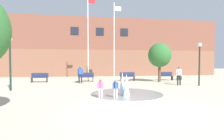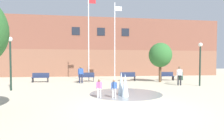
# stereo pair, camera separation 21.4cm
# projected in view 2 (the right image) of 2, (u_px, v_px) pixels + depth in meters

# --- Properties ---
(ground_plane) EXTENTS (100.00, 100.00, 0.00)m
(ground_plane) POSITION_uv_depth(u_px,v_px,m) (131.00, 108.00, 7.23)
(ground_plane) COLOR #BCB299
(library_building) EXTENTS (36.00, 6.05, 8.41)m
(library_building) POSITION_uv_depth(u_px,v_px,m) (100.00, 49.00, 27.70)
(library_building) COLOR brown
(library_building) RESTS_ON ground
(splash_fountain) EXTENTS (4.40, 4.40, 1.36)m
(splash_fountain) POSITION_uv_depth(u_px,v_px,m) (124.00, 87.00, 10.08)
(splash_fountain) COLOR gray
(splash_fountain) RESTS_ON ground
(park_bench_under_left_flagpole) EXTENTS (1.60, 0.44, 0.91)m
(park_bench_under_left_flagpole) POSITION_uv_depth(u_px,v_px,m) (40.00, 77.00, 17.08)
(park_bench_under_left_flagpole) COLOR #28282D
(park_bench_under_left_flagpole) RESTS_ON ground
(park_bench_under_right_flagpole) EXTENTS (1.60, 0.44, 0.91)m
(park_bench_under_right_flagpole) POSITION_uv_depth(u_px,v_px,m) (86.00, 77.00, 17.66)
(park_bench_under_right_flagpole) COLOR #28282D
(park_bench_under_right_flagpole) RESTS_ON ground
(park_bench_near_trashcan) EXTENTS (1.60, 0.44, 0.91)m
(park_bench_near_trashcan) POSITION_uv_depth(u_px,v_px,m) (128.00, 76.00, 18.38)
(park_bench_near_trashcan) COLOR #28282D
(park_bench_near_trashcan) RESTS_ON ground
(park_bench_far_right) EXTENTS (1.60, 0.44, 0.91)m
(park_bench_far_right) POSITION_uv_depth(u_px,v_px,m) (167.00, 76.00, 19.01)
(park_bench_far_right) COLOR #28282D
(park_bench_far_right) RESTS_ON ground
(adult_watching) EXTENTS (0.50, 0.25, 1.59)m
(adult_watching) POSITION_uv_depth(u_px,v_px,m) (81.00, 73.00, 16.23)
(adult_watching) COLOR #1E233D
(adult_watching) RESTS_ON ground
(adult_near_bench) EXTENTS (0.50, 0.39, 1.59)m
(adult_near_bench) POSITION_uv_depth(u_px,v_px,m) (179.00, 74.00, 14.62)
(adult_near_bench) COLOR #28282D
(adult_near_bench) RESTS_ON ground
(child_with_pink_shirt) EXTENTS (0.31, 0.23, 0.99)m
(child_with_pink_shirt) POSITION_uv_depth(u_px,v_px,m) (114.00, 87.00, 9.22)
(child_with_pink_shirt) COLOR silver
(child_with_pink_shirt) RESTS_ON ground
(child_in_fountain) EXTENTS (0.31, 0.23, 0.99)m
(child_in_fountain) POSITION_uv_depth(u_px,v_px,m) (99.00, 87.00, 9.31)
(child_in_fountain) COLOR silver
(child_in_fountain) RESTS_ON ground
(flagpole_left) EXTENTS (0.80, 0.10, 8.92)m
(flagpole_left) POSITION_uv_depth(u_px,v_px,m) (89.00, 36.00, 18.18)
(flagpole_left) COLOR silver
(flagpole_left) RESTS_ON ground
(flagpole_right) EXTENTS (0.80, 0.10, 8.27)m
(flagpole_right) POSITION_uv_depth(u_px,v_px,m) (115.00, 40.00, 18.56)
(flagpole_right) COLOR silver
(flagpole_right) RESTS_ON ground
(lamp_post_left_lane) EXTENTS (0.32, 0.32, 3.62)m
(lamp_post_left_lane) POSITION_uv_depth(u_px,v_px,m) (10.00, 55.00, 11.75)
(lamp_post_left_lane) COLOR #192D23
(lamp_post_left_lane) RESTS_ON ground
(lamp_post_right_lane) EXTENTS (0.32, 0.32, 3.52)m
(lamp_post_right_lane) POSITION_uv_depth(u_px,v_px,m) (200.00, 57.00, 14.19)
(lamp_post_right_lane) COLOR #192D23
(lamp_post_right_lane) RESTS_ON ground
(trash_can) EXTENTS (0.56, 0.56, 0.90)m
(trash_can) POSITION_uv_depth(u_px,v_px,m) (180.00, 76.00, 19.41)
(trash_can) COLOR #193323
(trash_can) RESTS_ON ground
(street_tree_near_building) EXTENTS (2.25, 2.25, 3.87)m
(street_tree_near_building) POSITION_uv_depth(u_px,v_px,m) (160.00, 55.00, 17.19)
(street_tree_near_building) COLOR brown
(street_tree_near_building) RESTS_ON ground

